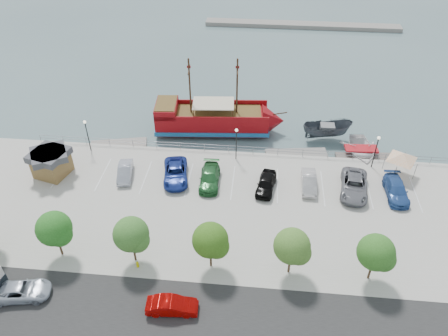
{
  "coord_description": "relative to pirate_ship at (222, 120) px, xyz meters",
  "views": [
    {
      "loc": [
        2.74,
        -35.65,
        31.39
      ],
      "look_at": [
        -1.0,
        2.0,
        2.0
      ],
      "focal_mm": 35.0,
      "sensor_mm": 36.0,
      "label": 1
    }
  ],
  "objects": [
    {
      "name": "pirate_ship",
      "position": [
        0.0,
        0.0,
        0.0
      ],
      "size": [
        17.53,
        6.1,
        10.94
      ],
      "rotation": [
        0.0,
        0.0,
        0.08
      ],
      "color": "maroon",
      "rests_on": "ground"
    },
    {
      "name": "dock_west",
      "position": [
        -12.92,
        -4.69,
        -1.63
      ],
      "size": [
        7.41,
        3.53,
        0.41
      ],
      "primitive_type": "cube",
      "rotation": [
        0.0,
        0.0,
        0.22
      ],
      "color": "gray",
      "rests_on": "ground"
    },
    {
      "name": "speedboat",
      "position": [
        17.84,
        -3.87,
        -1.17
      ],
      "size": [
        4.95,
        6.65,
        1.32
      ],
      "primitive_type": "imported",
      "rotation": [
        0.0,
        0.0,
        0.06
      ],
      "color": "white",
      "rests_on": "ground"
    },
    {
      "name": "fire_hydrant",
      "position": [
        -5.09,
        -24.69,
        -0.45
      ],
      "size": [
        0.24,
        0.24,
        0.7
      ],
      "rotation": [
        0.0,
        0.0,
        -0.29
      ],
      "color": "#C7BF00",
      "rests_on": "sidewalk"
    },
    {
      "name": "parked_car_d",
      "position": [
        -0.07,
        -12.2,
        -0.07
      ],
      "size": [
        2.32,
        5.33,
        1.53
      ],
      "primitive_type": "imported",
      "rotation": [
        0.0,
        0.0,
        0.03
      ],
      "color": "#23602D",
      "rests_on": "land_slab"
    },
    {
      "name": "tree_b",
      "position": [
        -12.36,
        -23.96,
        2.46
      ],
      "size": [
        3.3,
        3.2,
        5.0
      ],
      "color": "#473321",
      "rests_on": "sidewalk"
    },
    {
      "name": "shed",
      "position": [
        -18.16,
        -12.29,
        0.8
      ],
      "size": [
        4.56,
        4.56,
        3.06
      ],
      "rotation": [
        0.0,
        0.0,
        -0.26
      ],
      "color": "brown",
      "rests_on": "land_slab"
    },
    {
      "name": "tree_f",
      "position": [
        15.64,
        -23.96,
        2.46
      ],
      "size": [
        3.3,
        3.2,
        5.0
      ],
      "color": "#473321",
      "rests_on": "sidewalk"
    },
    {
      "name": "lamp_post_right",
      "position": [
        18.5,
        -7.39,
        2.11
      ],
      "size": [
        0.36,
        0.36,
        4.28
      ],
      "color": "black",
      "rests_on": "land_slab"
    },
    {
      "name": "lamp_post_left",
      "position": [
        -15.5,
        -7.39,
        2.11
      ],
      "size": [
        0.36,
        0.36,
        4.28
      ],
      "color": "black",
      "rests_on": "land_slab"
    },
    {
      "name": "dock_mid",
      "position": [
        9.9,
        -4.69,
        -1.61
      ],
      "size": [
        7.87,
        3.24,
        0.44
      ],
      "primitive_type": "cube",
      "rotation": [
        0.0,
        0.0,
        0.14
      ],
      "color": "gray",
      "rests_on": "ground"
    },
    {
      "name": "parked_car_f",
      "position": [
        10.88,
        -11.82,
        -0.1
      ],
      "size": [
        1.58,
        4.46,
        1.47
      ],
      "primitive_type": "imported",
      "rotation": [
        0.0,
        0.0,
        -0.01
      ],
      "color": "beige",
      "rests_on": "land_slab"
    },
    {
      "name": "street_van",
      "position": [
        -14.01,
        -28.69,
        -0.16
      ],
      "size": [
        5.14,
        3.04,
        1.34
      ],
      "primitive_type": "imported",
      "rotation": [
        0.0,
        0.0,
        1.75
      ],
      "color": "#ABB5C3",
      "rests_on": "street"
    },
    {
      "name": "patrol_boat",
      "position": [
        13.85,
        -0.58,
        -0.59
      ],
      "size": [
        6.69,
        3.34,
        2.48
      ],
      "primitive_type": "imported",
      "rotation": [
        0.0,
        0.0,
        1.72
      ],
      "color": "#3E434B",
      "rests_on": "ground"
    },
    {
      "name": "tree_c",
      "position": [
        -5.36,
        -23.96,
        2.46
      ],
      "size": [
        3.3,
        3.2,
        5.0
      ],
      "color": "#473321",
      "rests_on": "sidewalk"
    },
    {
      "name": "street_sedan",
      "position": [
        -1.08,
        -28.88,
        -0.13
      ],
      "size": [
        4.35,
        1.8,
        1.4
      ],
      "primitive_type": "imported",
      "rotation": [
        0.0,
        0.0,
        1.65
      ],
      "color": "#940502",
      "rests_on": "street"
    },
    {
      "name": "tree_d",
      "position": [
        1.64,
        -23.96,
        2.46
      ],
      "size": [
        3.3,
        3.2,
        5.0
      ],
      "color": "#473321",
      "rests_on": "sidewalk"
    },
    {
      "name": "parked_car_b",
      "position": [
        -9.8,
        -12.0,
        -0.13
      ],
      "size": [
        2.18,
        4.43,
        1.4
      ],
      "primitive_type": "imported",
      "rotation": [
        0.0,
        0.0,
        0.17
      ],
      "color": "#A6AAB9",
      "rests_on": "land_slab"
    },
    {
      "name": "lamp_post_mid",
      "position": [
        2.5,
        -7.39,
        2.11
      ],
      "size": [
        0.36,
        0.36,
        4.28
      ],
      "color": "black",
      "rests_on": "land_slab"
    },
    {
      "name": "far_shore",
      "position": [
        12.5,
        41.11,
        -1.43
      ],
      "size": [
        40.0,
        3.0,
        0.8
      ],
      "primitive_type": "cube",
      "color": "gray",
      "rests_on": "ground"
    },
    {
      "name": "sidewalk",
      "position": [
        2.5,
        -23.89,
        -0.82
      ],
      "size": [
        100.0,
        4.0,
        0.05
      ],
      "primitive_type": "cube",
      "color": "#A8A499",
      "rests_on": "land_slab"
    },
    {
      "name": "seawall_railing",
      "position": [
        2.5,
        -6.09,
        -0.31
      ],
      "size": [
        50.0,
        0.06,
        1.0
      ],
      "color": "gray",
      "rests_on": "land_slab"
    },
    {
      "name": "street",
      "position": [
        2.5,
        -29.89,
        -0.82
      ],
      "size": [
        100.0,
        8.0,
        0.04
      ],
      "primitive_type": "cube",
      "color": "black",
      "rests_on": "land_slab"
    },
    {
      "name": "tree_e",
      "position": [
        8.64,
        -23.96,
        2.46
      ],
      "size": [
        3.3,
        3.2,
        5.0
      ],
      "color": "#473321",
      "rests_on": "sidewalk"
    },
    {
      "name": "canopy_tent",
      "position": [
        21.27,
        -8.38,
        2.05
      ],
      "size": [
        4.93,
        4.93,
        3.31
      ],
      "rotation": [
        0.0,
        0.0,
        0.29
      ],
      "color": "slate",
      "rests_on": "land_slab"
    },
    {
      "name": "parked_car_e",
      "position": [
        6.21,
        -12.63,
        -0.05
      ],
      "size": [
        2.54,
        4.82,
        1.56
      ],
      "primitive_type": "imported",
      "rotation": [
        0.0,
        0.0,
        -0.16
      ],
      "color": "black",
      "rests_on": "land_slab"
    },
    {
      "name": "parked_car_c",
      "position": [
        -4.0,
        -11.79,
        -0.04
      ],
      "size": [
        3.64,
        6.11,
        1.59
      ],
      "primitive_type": "imported",
      "rotation": [
        0.0,
        0.0,
        0.18
      ],
      "color": "navy",
      "rests_on": "land_slab"
    },
    {
      "name": "ground",
      "position": [
        2.5,
        -13.89,
        -1.83
      ],
      "size": [
        160.0,
        160.0,
        0.0
      ],
      "primitive_type": "plane",
      "color": "#4D6569"
    },
    {
      "name": "parked_car_h",
      "position": [
        20.16,
        -12.29,
        -0.08
      ],
      "size": [
        2.23,
        5.27,
        1.51
      ],
      "primitive_type": "imported",
      "rotation": [
        0.0,
        0.0,
        0.02
      ],
      "color": "#2C5298",
      "rests_on": "land_slab"
    },
    {
      "name": "parked_car_g",
      "position": [
        15.73,
        -12.11,
        0.0
      ],
      "size": [
        3.55,
        6.32,
        1.67
      ],
      "primitive_type": "imported",
      "rotation": [
        0.0,
        0.0,
        -0.14
      ],
      "color": "slate",
      "rests_on": "land_slab"
    },
    {
      "name": "dock_east",
      "position": [
        18.46,
        -4.69,
        -1.62
      ],
      "size": [
        7.49,
        2.7,
        0.42
      ],
      "primitive_type": "cube",
      "rotation": [
        0.0,
        0.0,
        0.08
      ],
      "color": "#6D635C",
      "rests_on": "ground"
    }
  ]
}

